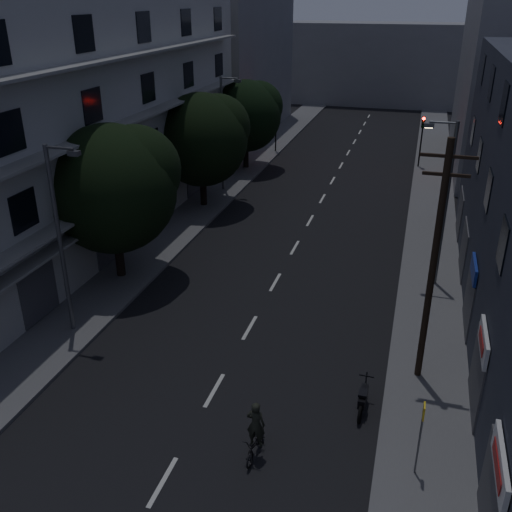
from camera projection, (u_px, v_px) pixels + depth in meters
The scene contains 20 objects.
ground at pixel (312, 218), 37.05m from camera, with size 160.00×160.00×0.00m, color black.
sidewalk_left at pixel (204, 206), 38.92m from camera, with size 3.00×90.00×0.15m, color #565659.
sidewalk_right at pixel (431, 229), 35.12m from camera, with size 3.00×90.00×0.15m, color #565659.
lane_markings at pixel (328, 189), 42.50m from camera, with size 0.15×60.50×0.01m.
building_left at pixel (76, 120), 31.05m from camera, with size 7.00×36.00×14.00m.
building_far_left at pixel (241, 52), 56.82m from camera, with size 6.00×20.00×16.00m, color slate.
building_far_right at pixel (501, 86), 46.14m from camera, with size 6.00×20.00×13.00m, color slate.
building_far_end at pixel (380, 64), 74.24m from camera, with size 24.00×8.00×10.00m, color slate.
tree_near at pixel (113, 184), 27.24m from camera, with size 6.24×6.24×7.70m.
tree_mid at pixel (202, 136), 37.11m from camera, with size 6.06×6.06×7.46m.
tree_far at pixel (247, 113), 45.68m from camera, with size 5.69×5.69×7.03m.
traffic_signal_far_right at pixel (422, 131), 46.38m from camera, with size 0.28×0.37×4.10m.
traffic_signal_far_left at pixel (276, 119), 51.06m from camera, with size 0.28×0.37×4.10m.
street_lamp_left_near at pixel (61, 233), 22.64m from camera, with size 1.51×0.25×8.00m.
street_lamp_right at pixel (444, 197), 26.57m from camera, with size 1.51×0.25×8.00m.
street_lamp_left_far at pixel (224, 129), 40.21m from camera, with size 1.51×0.25×8.00m.
utility_pole at pixel (434, 261), 19.58m from camera, with size 1.80×0.24×9.00m.
bus_stop_sign at pixel (421, 427), 16.40m from camera, with size 0.06×0.35×2.52m.
motorcycle at pixel (363, 399), 19.71m from camera, with size 0.53×1.84×1.18m.
cyclist at pixel (256, 438), 17.69m from camera, with size 0.63×1.63×2.04m.
Camera 1 is at (6.18, -9.34, 13.21)m, focal length 40.00 mm.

